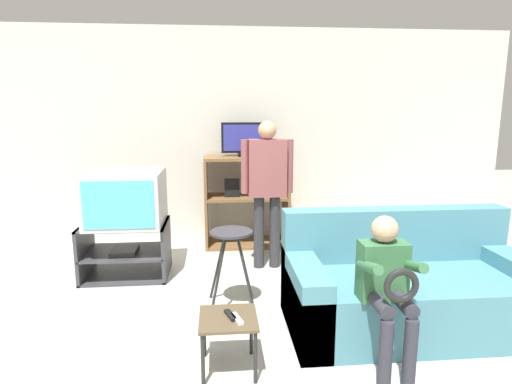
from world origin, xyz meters
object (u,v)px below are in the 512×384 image
folding_stool (231,246)px  couch (407,289)px  remote_control_black (230,315)px  remote_control_white (237,319)px  media_shelf (246,200)px  person_seated_child (387,281)px  tv_stand (126,250)px  snack_table (228,325)px  television_main (126,198)px  person_standing_adult (267,181)px  television_flat (247,140)px

folding_stool → couch: (1.32, -0.40, -0.25)m
remote_control_black → remote_control_white: size_ratio=1.00×
folding_stool → remote_control_black: 0.87m
media_shelf → person_seated_child: bearing=-75.1°
couch → media_shelf: bearing=117.2°
tv_stand → snack_table: size_ratio=2.26×
remote_control_black → couch: couch is taller
tv_stand → remote_control_black: size_ratio=5.70×
television_main → snack_table: (0.94, -1.66, -0.49)m
couch → person_standing_adult: person_standing_adult is taller
remote_control_white → media_shelf: bearing=67.6°
folding_stool → couch: bearing=-17.0°
snack_table → person_standing_adult: bearing=75.7°
tv_stand → person_standing_adult: bearing=4.4°
remote_control_black → media_shelf: bearing=64.9°
media_shelf → snack_table: size_ratio=2.99×
snack_table → remote_control_white: 0.09m
media_shelf → person_seated_child: (0.70, -2.61, 0.03)m
snack_table → person_standing_adult: person_standing_adult is taller
remote_control_black → person_seated_child: (0.98, -0.07, 0.22)m
snack_table → remote_control_black: 0.07m
tv_stand → media_shelf: bearing=35.0°
media_shelf → snack_table: 2.58m
television_main → remote_control_white: 2.02m
remote_control_white → couch: size_ratio=0.08×
television_flat → person_standing_adult: 0.89m
snack_table → media_shelf: bearing=83.4°
tv_stand → television_flat: television_flat is taller
tv_stand → person_seated_child: size_ratio=0.84×
television_main → person_standing_adult: (1.39, 0.12, 0.13)m
folding_stool → snack_table: (-0.05, -0.85, -0.23)m
media_shelf → person_seated_child: size_ratio=1.10×
television_main → television_flat: (1.24, 0.91, 0.48)m
media_shelf → person_standing_adult: 0.87m
remote_control_black → remote_control_white: same height
snack_table → person_seated_child: size_ratio=0.37×
tv_stand → person_standing_adult: person_standing_adult is taller
remote_control_black → couch: (1.36, 0.45, -0.08)m
remote_control_white → person_seated_child: person_seated_child is taller
remote_control_black → person_seated_child: 1.00m
television_flat → person_seated_child: (0.68, -2.64, -0.69)m
snack_table → person_standing_adult: size_ratio=0.24×
media_shelf → remote_control_black: 2.57m
couch → person_seated_child: 0.71m
person_standing_adult → tv_stand: bearing=-175.6°
tv_stand → remote_control_white: (1.02, -1.71, 0.10)m
tv_stand → media_shelf: media_shelf is taller
tv_stand → television_flat: size_ratio=1.36×
tv_stand → television_main: bearing=-12.5°
remote_control_white → tv_stand: bearing=103.6°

